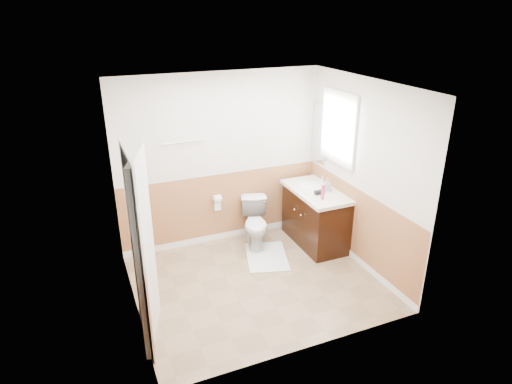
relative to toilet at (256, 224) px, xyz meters
name	(u,v)px	position (x,y,z in m)	size (l,w,h in m)	color
floor	(256,282)	(-0.37, -0.91, -0.34)	(3.00, 3.00, 0.00)	#8C7051
ceiling	(256,86)	(-0.37, -0.91, 2.16)	(3.00, 3.00, 0.00)	white
wall_back	(221,160)	(-0.37, 0.39, 0.91)	(3.00, 3.00, 0.00)	silver
wall_front	(311,243)	(-0.37, -2.21, 0.91)	(3.00, 3.00, 0.00)	silver
wall_left	(126,214)	(-1.87, -0.91, 0.91)	(3.00, 3.00, 0.00)	silver
wall_right	(362,176)	(1.13, -0.91, 0.91)	(3.00, 3.00, 0.00)	silver
wainscot_back	(223,208)	(-0.37, 0.38, 0.16)	(3.00, 3.00, 0.00)	#BC7D4B
wainscot_front	(306,308)	(-0.37, -2.20, 0.16)	(3.00, 3.00, 0.00)	#BC7D4B
wainscot_left	(135,274)	(-1.86, -0.91, 0.16)	(2.60, 2.60, 0.00)	#BC7D4B
wainscot_right	(357,227)	(1.11, -0.91, 0.16)	(2.60, 2.60, 0.00)	#BC7D4B
toilet	(256,224)	(0.00, 0.00, 0.00)	(0.38, 0.67, 0.69)	silver
bath_mat	(267,257)	(0.00, -0.40, -0.33)	(0.55, 0.80, 0.02)	silver
vanity_cabinet	(315,218)	(0.84, -0.28, 0.06)	(0.55, 1.10, 0.80)	black
vanity_knob_left	(301,215)	(0.54, -0.38, 0.21)	(0.03, 0.03, 0.03)	#B9BAC0
vanity_knob_right	(294,210)	(0.54, -0.18, 0.21)	(0.03, 0.03, 0.03)	silver
countertop	(316,192)	(0.83, -0.28, 0.48)	(0.60, 1.15, 0.05)	silver
sink_basin	(312,186)	(0.84, -0.13, 0.52)	(0.36, 0.36, 0.02)	white
faucet	(323,180)	(1.02, -0.13, 0.58)	(0.02, 0.02, 0.14)	silver
lotion_bottle	(323,192)	(0.74, -0.60, 0.62)	(0.05, 0.05, 0.22)	#C7336A
soap_dispenser	(327,184)	(0.96, -0.35, 0.60)	(0.09, 0.09, 0.19)	#979CAA
hair_dryer_body	(320,192)	(0.79, -0.43, 0.54)	(0.07, 0.07, 0.14)	black
hair_dryer_handle	(316,193)	(0.76, -0.39, 0.51)	(0.03, 0.03, 0.07)	black
mirror_panel	(319,133)	(1.10, 0.19, 1.21)	(0.02, 0.35, 0.90)	silver
window_frame	(339,128)	(1.10, -0.32, 1.41)	(0.04, 0.80, 1.00)	white
window_glass	(340,128)	(1.11, -0.32, 1.41)	(0.01, 0.70, 0.90)	white
door	(145,251)	(-1.77, -1.36, 0.68)	(0.05, 0.80, 2.04)	white
door_frame	(137,252)	(-1.85, -1.36, 0.69)	(0.02, 0.92, 2.10)	white
door_knob	(146,241)	(-1.71, -1.03, 0.61)	(0.06, 0.06, 0.06)	silver
towel_bar	(183,142)	(-0.92, 0.34, 1.26)	(0.02, 0.02, 0.62)	silver
tp_holder_bar	(217,199)	(-0.47, 0.32, 0.36)	(0.02, 0.02, 0.14)	silver
tp_roll	(217,199)	(-0.47, 0.32, 0.36)	(0.11, 0.11, 0.10)	white
tp_sheet	(218,205)	(-0.47, 0.32, 0.25)	(0.10, 0.01, 0.16)	white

